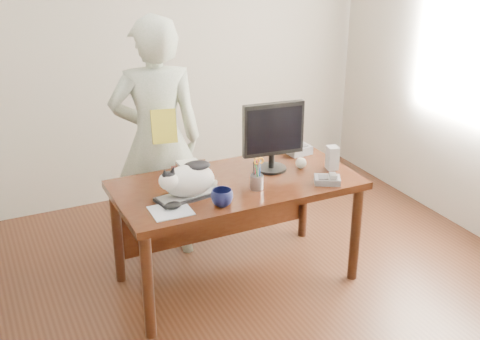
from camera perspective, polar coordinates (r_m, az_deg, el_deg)
name	(u,v)px	position (r m, az deg, el deg)	size (l,w,h in m)	color
room	(284,120)	(3.24, 4.23, 4.75)	(4.50, 4.50, 4.50)	black
desk	(232,197)	(4.08, -0.78, -2.58)	(1.60, 0.80, 0.75)	black
keyboard	(190,195)	(3.74, -4.79, -2.39)	(0.45, 0.23, 0.03)	black
cat	(187,179)	(3.69, -5.01, -0.89)	(0.42, 0.26, 0.24)	white
monitor	(273,133)	(4.03, 3.16, 3.51)	(0.43, 0.23, 0.48)	black
pen_cup	(257,180)	(3.82, 1.62, -0.99)	(0.09, 0.09, 0.21)	gray
mousepad	(171,211)	(3.58, -6.58, -3.85)	(0.24, 0.22, 0.01)	silver
mouse	(173,205)	(3.59, -6.40, -3.35)	(0.11, 0.07, 0.04)	black
coffee_mug	(222,198)	(3.61, -1.72, -2.64)	(0.13, 0.13, 0.10)	#0D1034
phone	(328,179)	(3.96, 8.33, -0.88)	(0.20, 0.19, 0.08)	slate
speaker	(332,158)	(4.17, 8.74, 1.16)	(0.09, 0.09, 0.16)	#99989B
baseball	(301,163)	(4.17, 5.80, 0.67)	(0.08, 0.08, 0.08)	white
book_stack	(191,168)	(4.07, -4.70, 0.15)	(0.25, 0.20, 0.09)	#541C16
calculator	(295,148)	(4.46, 5.26, 2.11)	(0.18, 0.23, 0.07)	slate
person	(157,141)	(4.30, -7.86, 2.76)	(0.65, 0.43, 1.78)	silver
held_book	(164,126)	(4.10, -7.22, 4.13)	(0.18, 0.13, 0.23)	gold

